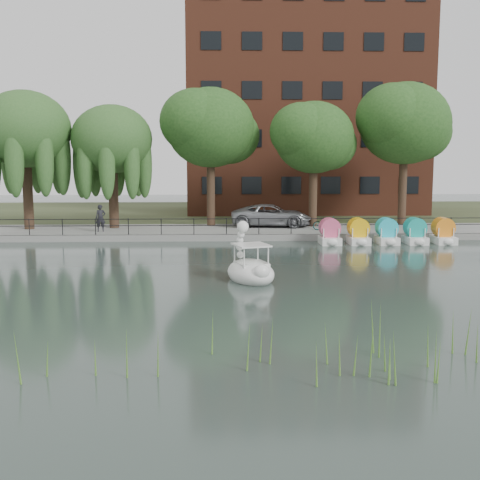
{
  "coord_description": "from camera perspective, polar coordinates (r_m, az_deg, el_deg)",
  "views": [
    {
      "loc": [
        -0.5,
        -23.47,
        5.07
      ],
      "look_at": [
        0.5,
        4.0,
        1.3
      ],
      "focal_mm": 45.0,
      "sensor_mm": 36.0,
      "label": 1
    }
  ],
  "objects": [
    {
      "name": "broadleaf_center",
      "position": [
        41.52,
        -2.82,
        10.55
      ],
      "size": [
        6.0,
        6.0,
        9.25
      ],
      "color": "#473323",
      "rests_on": "promenade"
    },
    {
      "name": "willow_mid",
      "position": [
        41.09,
        -12.05,
        9.28
      ],
      "size": [
        5.32,
        5.32,
        8.15
      ],
      "color": "#473323",
      "rests_on": "promenade"
    },
    {
      "name": "reed_bank",
      "position": [
        14.88,
        7.79,
        -9.75
      ],
      "size": [
        24.0,
        2.4,
        1.2
      ],
      "color": "#669938",
      "rests_on": "ground_plane"
    },
    {
      "name": "pedal_boat_row",
      "position": [
        36.68,
        13.74,
        0.6
      ],
      "size": [
        7.95,
        1.7,
        1.4
      ],
      "color": "white",
      "rests_on": "ground_plane"
    },
    {
      "name": "kerb",
      "position": [
        36.85,
        -1.29,
        0.21
      ],
      "size": [
        40.0,
        0.25,
        0.4
      ],
      "primitive_type": "cube",
      "color": "gray",
      "rests_on": "ground_plane"
    },
    {
      "name": "apartment_building",
      "position": [
        54.13,
        6.03,
        12.31
      ],
      "size": [
        20.0,
        10.07,
        18.0
      ],
      "color": "#4C1E16",
      "rests_on": "land_strip"
    },
    {
      "name": "railing",
      "position": [
        36.93,
        -1.3,
        1.71
      ],
      "size": [
        32.0,
        0.05,
        1.0
      ],
      "color": "black",
      "rests_on": "promenade"
    },
    {
      "name": "swan_boat",
      "position": [
        25.04,
        0.97,
        -2.65
      ],
      "size": [
        2.57,
        3.25,
        2.41
      ],
      "rotation": [
        0.0,
        0.0,
        0.31
      ],
      "color": "white",
      "rests_on": "ground_plane"
    },
    {
      "name": "ground_plane",
      "position": [
        24.02,
        -0.85,
        -4.38
      ],
      "size": [
        120.0,
        120.0,
        0.0
      ],
      "primitive_type": "plane",
      "color": "#3D4A43"
    },
    {
      "name": "broadleaf_right",
      "position": [
        41.5,
        7.03,
        9.57
      ],
      "size": [
        5.4,
        5.4,
        8.32
      ],
      "color": "#473323",
      "rests_on": "promenade"
    },
    {
      "name": "promenade",
      "position": [
        39.77,
        -1.35,
        0.77
      ],
      "size": [
        40.0,
        6.0,
        0.4
      ],
      "primitive_type": "cube",
      "color": "gray",
      "rests_on": "ground_plane"
    },
    {
      "name": "land_strip",
      "position": [
        53.7,
        -1.54,
        2.58
      ],
      "size": [
        60.0,
        22.0,
        0.36
      ],
      "primitive_type": "cube",
      "color": "#47512D",
      "rests_on": "ground_plane"
    },
    {
      "name": "minivan",
      "position": [
        41.15,
        3.0,
        2.5
      ],
      "size": [
        3.62,
        6.55,
        1.74
      ],
      "primitive_type": "imported",
      "rotation": [
        0.0,
        0.0,
        1.45
      ],
      "color": "gray",
      "rests_on": "promenade"
    },
    {
      "name": "willow_left",
      "position": [
        41.92,
        -19.73,
        9.82
      ],
      "size": [
        5.88,
        5.88,
        9.01
      ],
      "color": "#473323",
      "rests_on": "promenade"
    },
    {
      "name": "bicycle",
      "position": [
        39.35,
        8.18,
        1.65
      ],
      "size": [
        0.89,
        1.8,
        1.0
      ],
      "primitive_type": "imported",
      "rotation": [
        0.0,
        0.0,
        1.39
      ],
      "color": "gray",
      "rests_on": "promenade"
    },
    {
      "name": "broadleaf_far",
      "position": [
        44.0,
        15.37,
        10.57
      ],
      "size": [
        6.3,
        6.3,
        9.71
      ],
      "color": "#473323",
      "rests_on": "promenade"
    },
    {
      "name": "pedestrian",
      "position": [
        39.23,
        -13.09,
        2.22
      ],
      "size": [
        0.81,
        0.64,
        1.98
      ],
      "primitive_type": "imported",
      "rotation": [
        0.0,
        0.0,
        0.25
      ],
      "color": "black",
      "rests_on": "promenade"
    }
  ]
}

